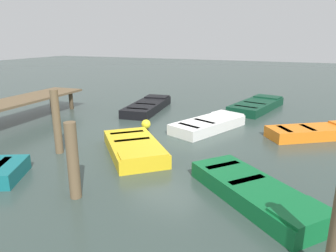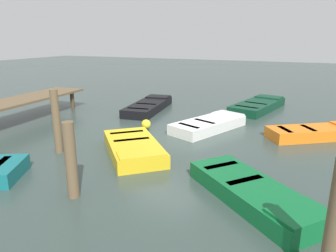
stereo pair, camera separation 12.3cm
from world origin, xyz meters
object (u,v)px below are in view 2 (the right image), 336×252
rowboat_yellow (133,147)px  rowboat_black (149,106)px  dock_segment (24,101)px  rowboat_orange (315,132)px  rowboat_green (253,192)px  mooring_piling_center (56,122)px  rowboat_white (209,124)px  mooring_piling_mid_right (71,161)px  marker_buoy (146,125)px  rowboat_dark_green (258,105)px  mooring_piling_far_left (335,227)px

rowboat_yellow → rowboat_black: bearing=161.2°
dock_segment → rowboat_black: (3.81, -4.19, -0.63)m
rowboat_orange → rowboat_yellow: bearing=-176.0°
rowboat_green → mooring_piling_center: (0.66, 6.13, 0.79)m
rowboat_yellow → rowboat_black: size_ratio=0.79×
rowboat_white → dock_segment: bearing=125.0°
rowboat_yellow → mooring_piling_mid_right: size_ratio=1.82×
rowboat_white → mooring_piling_mid_right: mooring_piling_mid_right is taller
rowboat_green → mooring_piling_center: bearing=-145.3°
rowboat_orange → marker_buoy: bearing=162.5°
rowboat_dark_green → marker_buoy: bearing=162.6°
rowboat_black → marker_buoy: marker_buoy is taller
rowboat_green → mooring_piling_far_left: 2.68m
rowboat_black → rowboat_white: size_ratio=1.16×
rowboat_dark_green → mooring_piling_center: mooring_piling_center is taller
dock_segment → rowboat_dark_green: size_ratio=1.52×
rowboat_black → mooring_piling_mid_right: (-8.55, -2.47, 0.68)m
rowboat_yellow → mooring_piling_center: size_ratio=1.61×
dock_segment → rowboat_black: size_ratio=1.56×
mooring_piling_mid_right → marker_buoy: bearing=9.5°
dock_segment → mooring_piling_center: size_ratio=3.17×
rowboat_orange → mooring_piling_far_left: (-7.69, -0.08, 0.81)m
rowboat_dark_green → rowboat_white: bearing=177.6°
mooring_piling_far_left → rowboat_white: bearing=28.5°
rowboat_white → mooring_piling_center: size_ratio=1.75×
dock_segment → mooring_piling_center: (-2.63, -4.31, 0.16)m
rowboat_orange → rowboat_white: (-0.51, 3.82, 0.00)m
rowboat_yellow → rowboat_dark_green: same height
marker_buoy → mooring_piling_far_left: bearing=-134.5°
mooring_piling_far_left → marker_buoy: bearing=45.5°
rowboat_green → mooring_piling_center: size_ratio=1.68×
rowboat_white → marker_buoy: 2.48m
mooring_piling_mid_right → rowboat_black: bearing=16.1°
mooring_piling_mid_right → marker_buoy: 5.34m
mooring_piling_mid_right → rowboat_white: bearing=-11.1°
rowboat_yellow → rowboat_dark_green: 8.39m
rowboat_green → marker_buoy: marker_buoy is taller
mooring_piling_mid_right → rowboat_orange: bearing=-36.1°
rowboat_black → mooring_piling_center: mooring_piling_center is taller
rowboat_green → mooring_piling_center: 6.21m
mooring_piling_mid_right → rowboat_dark_green: bearing=-13.0°
rowboat_yellow → mooring_piling_far_left: (-3.63, -5.29, 0.81)m
rowboat_black → mooring_piling_mid_right: 8.92m
mooring_piling_center → dock_segment: bearing=58.6°
rowboat_white → marker_buoy: marker_buoy is taller
rowboat_orange → mooring_piling_mid_right: mooring_piling_mid_right is taller
rowboat_yellow → mooring_piling_far_left: mooring_piling_far_left is taller
rowboat_orange → mooring_piling_center: size_ratio=1.68×
rowboat_green → mooring_piling_far_left: size_ratio=1.65×
rowboat_dark_green → marker_buoy: size_ratio=8.77×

